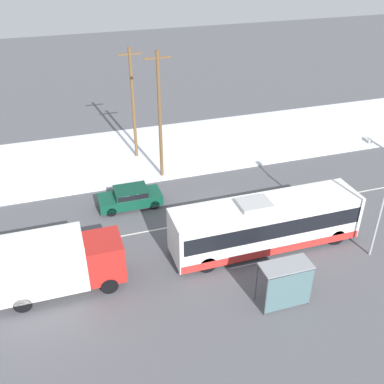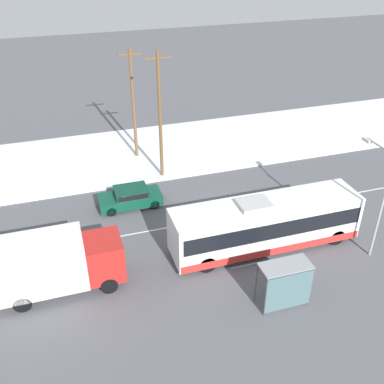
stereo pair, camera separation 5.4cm
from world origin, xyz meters
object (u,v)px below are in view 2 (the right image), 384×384
object	(u,v)px
pedestrian_at_stop	(287,268)
utility_pole_roadside	(160,115)
sedan_car	(130,196)
streetlamp	(379,188)
utility_pole_snowlot	(133,103)
bus_shelter	(287,280)
box_truck	(53,263)
city_bus	(266,224)

from	to	relation	value
pedestrian_at_stop	utility_pole_roadside	world-z (taller)	utility_pole_roadside
sedan_car	streetlamp	xyz separation A→B (m)	(12.15, -8.81, 3.45)
utility_pole_snowlot	utility_pole_roadside	bearing A→B (deg)	-73.14
bus_shelter	utility_pole_snowlot	size ratio (longest dim) A/B	0.29
pedestrian_at_stop	utility_pole_snowlot	xyz separation A→B (m)	(-4.50, 17.10, 3.65)
sedan_car	utility_pole_snowlot	size ratio (longest dim) A/B	0.48
sedan_car	streetlamp	bearing A→B (deg)	144.05
pedestrian_at_stop	utility_pole_snowlot	bearing A→B (deg)	104.75
box_truck	streetlamp	size ratio (longest dim) A/B	1.01
city_bus	utility_pole_roadside	xyz separation A→B (m)	(-3.61, 10.09, 3.32)
utility_pole_roadside	sedan_car	bearing A→B (deg)	-132.05
streetlamp	utility_pole_snowlot	xyz separation A→B (m)	(-10.25, 16.01, 0.40)
pedestrian_at_stop	utility_pole_snowlot	world-z (taller)	utility_pole_snowlot
box_truck	utility_pole_snowlot	distance (m)	15.95
sedan_car	utility_pole_roadside	bearing A→B (deg)	-132.05
box_truck	sedan_car	xyz separation A→B (m)	(5.19, 6.82, -1.03)
box_truck	bus_shelter	xyz separation A→B (m)	(10.70, -4.63, -0.11)
utility_pole_roadside	bus_shelter	bearing A→B (deg)	-80.61
bus_shelter	streetlamp	world-z (taller)	streetlamp
city_bus	bus_shelter	size ratio (longest dim) A/B	4.41
box_truck	streetlamp	distance (m)	17.62
box_truck	utility_pole_roadside	distance (m)	13.48
box_truck	bus_shelter	bearing A→B (deg)	-23.42
utility_pole_roadside	utility_pole_snowlot	world-z (taller)	utility_pole_roadside
utility_pole_snowlot	streetlamp	bearing A→B (deg)	-57.37
streetlamp	city_bus	bearing A→B (deg)	158.98
city_bus	box_truck	bearing A→B (deg)	-179.45
sedan_car	utility_pole_snowlot	bearing A→B (deg)	-104.80
utility_pole_roadside	pedestrian_at_stop	bearing A→B (deg)	-75.87
city_bus	pedestrian_at_stop	distance (m)	3.27
streetlamp	sedan_car	bearing A→B (deg)	144.05
streetlamp	utility_pole_snowlot	world-z (taller)	utility_pole_snowlot
bus_shelter	utility_pole_roadside	world-z (taller)	utility_pole_roadside
sedan_car	pedestrian_at_stop	bearing A→B (deg)	122.87
sedan_car	utility_pole_roadside	xyz separation A→B (m)	(3.06, 3.39, 4.14)
city_bus	sedan_car	size ratio (longest dim) A/B	2.66
bus_shelter	streetlamp	distance (m)	7.58
city_bus	sedan_car	xyz separation A→B (m)	(-6.66, 6.70, -0.82)
utility_pole_snowlot	bus_shelter	bearing A→B (deg)	-79.05
box_truck	bus_shelter	size ratio (longest dim) A/B	2.63
city_bus	utility_pole_roadside	distance (m)	11.22
pedestrian_at_stop	utility_pole_roadside	xyz separation A→B (m)	(-3.35, 13.29, 3.93)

